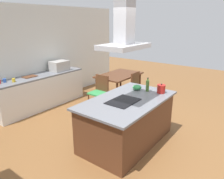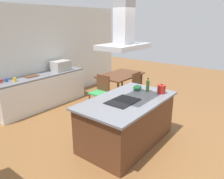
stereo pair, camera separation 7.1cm
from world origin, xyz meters
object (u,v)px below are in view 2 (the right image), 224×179
Objects in this scene: mixing_bowl at (137,87)px; coffee_mug_red at (1,81)px; coffee_mug_blue at (6,80)px; range_hood at (124,33)px; chair_at_left_end at (101,89)px; tea_kettle at (161,89)px; countertop_microwave at (61,66)px; coffee_mug_yellow at (15,80)px; cooktop at (123,101)px; dining_table at (120,77)px; chair_facing_island at (139,86)px; cutting_board at (31,76)px; olive_oil_bottle at (148,86)px.

mixing_bowl reaches higher than coffee_mug_red.
coffee_mug_blue is 0.10× the size of range_hood.
chair_at_left_end is at bearing -36.84° from coffee_mug_blue.
tea_kettle reaches higher than mixing_bowl.
mixing_bowl is (-0.11, 0.50, -0.03)m from tea_kettle.
coffee_mug_yellow is at bearing -177.06° from countertop_microwave.
mixing_bowl is at bearing -107.77° from chair_at_left_end.
coffee_mug_blue is (0.13, -0.00, 0.00)m from coffee_mug_red.
range_hood is (0.78, -2.95, 1.16)m from coffee_mug_red.
cooktop is at bearing -79.88° from coffee_mug_yellow.
range_hood is (-0.75, -0.15, 1.15)m from mixing_bowl.
countertop_microwave is at bearing 88.41° from tea_kettle.
tea_kettle is 2.40× the size of coffee_mug_blue.
chair_at_left_end reaches higher than dining_table.
countertop_microwave is 0.36× the size of dining_table.
coffee_mug_yellow reaches higher than cooktop.
coffee_mug_yellow is at bearing 100.12° from cooktop.
chair_facing_island is at bearing -59.47° from countertop_microwave.
coffee_mug_yellow is 3.27m from chair_facing_island.
coffee_mug_red is at bearing 145.04° from chair_at_left_end.
coffee_mug_yellow is 0.26× the size of cutting_board.
countertop_microwave is 0.56× the size of chair_facing_island.
tea_kettle is 0.28m from olive_oil_bottle.
tea_kettle is at bearing -123.26° from dining_table.
mixing_bowl is 2.88m from cutting_board.
tea_kettle is 0.75× the size of olive_oil_bottle.
olive_oil_bottle reaches higher than cooktop.
coffee_mug_blue is at bearing -0.14° from coffee_mug_red.
range_hood reaches higher than dining_table.
cutting_board is at bearing 176.97° from countertop_microwave.
coffee_mug_blue is 0.06× the size of dining_table.
olive_oil_bottle is at bearing -65.84° from coffee_mug_yellow.
coffee_mug_red is (-0.78, 2.95, 0.04)m from cooktop.
countertop_microwave is 1.46m from coffee_mug_yellow.
mixing_bowl is at bearing 11.51° from cooktop.
olive_oil_bottle is 3.41m from coffee_mug_red.
coffee_mug_yellow is at bearing -166.20° from cutting_board.
tea_kettle is 0.51m from mixing_bowl.
coffee_mug_red is at bearing 117.38° from olive_oil_bottle.
olive_oil_bottle is 1.34m from range_hood.
chair_facing_island is at bearing 44.84° from tea_kettle.
cooktop is at bearing -127.45° from chair_at_left_end.
coffee_mug_red is 3.57m from chair_facing_island.
cutting_board is (0.65, -0.02, -0.04)m from coffee_mug_blue.
chair_at_left_end is at bearing -34.96° from coffee_mug_red.
dining_table is 0.93m from chair_at_left_end.
cutting_board is 2.95m from chair_facing_island.
mixing_bowl is at bearing -63.57° from coffee_mug_blue.
cooktop is 6.67× the size of coffee_mug_red.
dining_table is at bearing -25.55° from coffee_mug_red.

